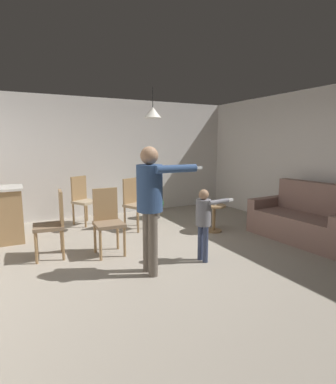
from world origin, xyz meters
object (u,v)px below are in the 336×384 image
Objects in this scene: spare_remote_on_table at (216,204)px; side_table_by_couch at (214,215)px; person_child at (204,217)px; dining_chair_spare at (54,221)px; couch_floral at (304,221)px; person_adult at (151,196)px; dining_chair_near_wall at (135,201)px; potted_plant_corner at (154,203)px; dining_chair_centre_back at (108,219)px; dining_chair_by_counter at (83,198)px.

side_table_by_couch is at bearing -170.77° from spare_remote_on_table.
person_child is 2.20m from dining_chair_spare.
couch_floral is at bearing 82.83° from person_child.
person_adult reaches higher than dining_chair_spare.
person_adult is 2.22m from dining_chair_near_wall.
person_adult is (-1.84, -1.21, 0.69)m from side_table_by_couch.
person_child is 2.06m from dining_chair_near_wall.
dining_chair_near_wall is 1.00× the size of dining_chair_spare.
couch_floral is 1.85× the size of dining_chair_spare.
potted_plant_corner is at bearing 29.85° from couch_floral.
dining_chair_spare is 7.69× the size of spare_remote_on_table.
person_adult is 1.64m from dining_chair_spare.
dining_chair_spare is at bearing 71.58° from couch_floral.
person_adult reaches higher than person_child.
dining_chair_centre_back is (-2.13, -0.23, 0.22)m from side_table_by_couch.
spare_remote_on_table is at bearing 130.15° from person_child.
person_child is 1.05× the size of dining_chair_by_counter.
dining_chair_near_wall is at bearing 179.43° from person_child.
person_child reaches higher than dining_chair_centre_back.
dining_chair_spare is at bearing -128.93° from person_child.
side_table_by_couch is 0.52× the size of dining_chair_centre_back.
dining_chair_centre_back is 1.56× the size of potted_plant_corner.
dining_chair_near_wall reaches higher than spare_remote_on_table.
dining_chair_by_counter is at bearing 171.68° from potted_plant_corner.
potted_plant_corner is (1.26, 2.70, -0.67)m from person_adult.
dining_chair_by_counter is at bearing 140.97° from side_table_by_couch.
dining_chair_spare is (-1.61, -0.92, 0.00)m from dining_chair_near_wall.
side_table_by_couch is at bearing 111.06° from dining_chair_by_counter.
dining_chair_near_wall is (0.84, -0.83, 0.00)m from dining_chair_by_counter.
couch_floral is 1.58m from spare_remote_on_table.
person_child is 8.04× the size of spare_remote_on_table.
dining_chair_by_counter is at bearing 141.50° from spare_remote_on_table.
dining_chair_near_wall is 0.94m from potted_plant_corner.
person_child reaches higher than dining_chair_near_wall.
dining_chair_near_wall is 1.86m from dining_chair_spare.
dining_chair_spare reaches higher than side_table_by_couch.
spare_remote_on_table is (2.15, -1.71, -0.01)m from dining_chair_by_counter.
dining_chair_centre_back is at bearing 71.38° from couch_floral.
person_child is at bearing 87.73° from couch_floral.
potted_plant_corner is at bearing 112.43° from spare_remote_on_table.
person_child reaches higher than side_table_by_couch.
couch_floral reaches higher than spare_remote_on_table.
side_table_by_couch is at bearing -68.77° from potted_plant_corner.
dining_chair_by_counter and dining_chair_spare have the same top height.
side_table_by_couch is at bearing -172.82° from dining_chair_centre_back.
dining_chair_spare reaches higher than spare_remote_on_table.
person_adult is at bearing -146.66° from side_table_by_couch.
spare_remote_on_table is (0.03, 0.01, 0.21)m from side_table_by_couch.
spare_remote_on_table is (0.61, -1.48, 0.18)m from potted_plant_corner.
person_adult reaches higher than couch_floral.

